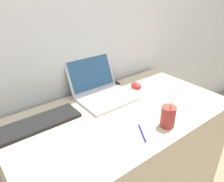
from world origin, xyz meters
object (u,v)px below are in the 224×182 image
at_px(laptop, 101,89).
at_px(usb_stick, 117,83).
at_px(computer_mouse, 136,86).
at_px(external_keyboard, 38,123).
at_px(pen, 142,133).
at_px(drink_cup, 168,116).

xyz_separation_m(laptop, usb_stick, (0.21, 0.09, -0.05)).
distance_m(computer_mouse, usb_stick, 0.16).
bearing_deg(external_keyboard, usb_stick, 12.64).
relative_size(computer_mouse, pen, 0.74).
distance_m(computer_mouse, pen, 0.52).
distance_m(computer_mouse, external_keyboard, 0.72).
relative_size(drink_cup, usb_stick, 3.81).
relative_size(laptop, drink_cup, 1.60).
distance_m(usb_stick, pen, 0.61).
distance_m(drink_cup, external_keyboard, 0.69).
distance_m(laptop, external_keyboard, 0.46).
bearing_deg(usb_stick, drink_cup, -102.27).
relative_size(laptop, external_keyboard, 0.82).
relative_size(laptop, usb_stick, 6.10).
bearing_deg(drink_cup, laptop, 99.78).
bearing_deg(external_keyboard, computer_mouse, 0.33).
relative_size(computer_mouse, usb_stick, 1.52).
distance_m(laptop, drink_cup, 0.49).
bearing_deg(drink_cup, pen, 167.77).
bearing_deg(computer_mouse, external_keyboard, -179.67).
xyz_separation_m(external_keyboard, usb_stick, (0.66, 0.15, -0.01)).
xyz_separation_m(drink_cup, pen, (-0.15, 0.03, -0.06)).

